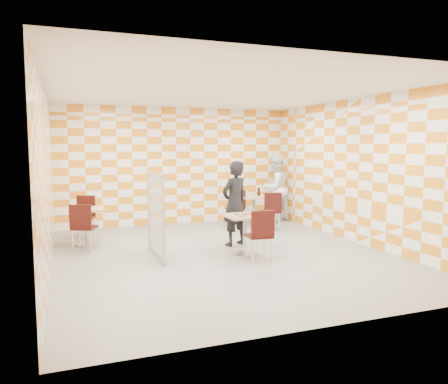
# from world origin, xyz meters

# --- Properties ---
(room_shell) EXTENTS (7.00, 7.00, 7.00)m
(room_shell) POSITION_xyz_m (0.00, 0.54, 1.50)
(room_shell) COLOR gray
(room_shell) RESTS_ON ground
(main_table) EXTENTS (0.70, 0.70, 0.75)m
(main_table) POSITION_xyz_m (0.38, -0.17, 0.51)
(main_table) COLOR tan
(main_table) RESTS_ON ground
(second_table) EXTENTS (0.70, 0.70, 0.75)m
(second_table) POSITION_xyz_m (1.78, 2.56, 0.51)
(second_table) COLOR tan
(second_table) RESTS_ON ground
(empty_table) EXTENTS (0.70, 0.70, 0.75)m
(empty_table) POSITION_xyz_m (-2.34, 1.71, 0.51)
(empty_table) COLOR tan
(empty_table) RESTS_ON ground
(chair_main_front) EXTENTS (0.45, 0.46, 0.92)m
(chair_main_front) POSITION_xyz_m (0.42, -0.76, 0.54)
(chair_main_front) COLOR black
(chair_main_front) RESTS_ON ground
(chair_second_front) EXTENTS (0.48, 0.49, 0.92)m
(chair_second_front) POSITION_xyz_m (1.88, 1.75, 0.54)
(chair_second_front) COLOR black
(chair_second_front) RESTS_ON ground
(chair_second_side) EXTENTS (0.45, 0.44, 0.92)m
(chair_second_side) POSITION_xyz_m (1.36, 2.59, 0.54)
(chair_second_side) COLOR black
(chair_second_side) RESTS_ON ground
(chair_empty_near) EXTENTS (0.55, 0.56, 0.92)m
(chair_empty_near) POSITION_xyz_m (-2.43, 1.11, 0.54)
(chair_empty_near) COLOR black
(chair_empty_near) RESTS_ON ground
(chair_empty_far) EXTENTS (0.56, 0.57, 0.92)m
(chair_empty_far) POSITION_xyz_m (-2.34, 2.48, 0.54)
(chair_empty_far) COLOR black
(chair_empty_far) RESTS_ON ground
(partition) EXTENTS (0.08, 1.38, 1.55)m
(partition) POSITION_xyz_m (-1.21, 0.20, 0.79)
(partition) COLOR white
(partition) RESTS_ON ground
(man_dark) EXTENTS (0.74, 0.62, 1.72)m
(man_dark) POSITION_xyz_m (0.49, 0.64, 0.86)
(man_dark) COLOR black
(man_dark) RESTS_ON ground
(man_white) EXTENTS (1.03, 0.91, 1.79)m
(man_white) POSITION_xyz_m (2.55, 2.91, 0.89)
(man_white) COLOR white
(man_white) RESTS_ON ground
(pizza_on_foil) EXTENTS (0.40, 0.40, 0.04)m
(pizza_on_foil) POSITION_xyz_m (0.38, -0.18, 0.77)
(pizza_on_foil) COLOR silver
(pizza_on_foil) RESTS_ON main_table
(sport_bottle) EXTENTS (0.06, 0.06, 0.20)m
(sport_bottle) POSITION_xyz_m (1.58, 2.63, 0.84)
(sport_bottle) COLOR white
(sport_bottle) RESTS_ON second_table
(soda_bottle) EXTENTS (0.07, 0.07, 0.23)m
(soda_bottle) POSITION_xyz_m (1.92, 2.59, 0.85)
(soda_bottle) COLOR black
(soda_bottle) RESTS_ON second_table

